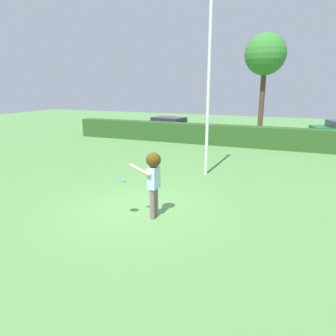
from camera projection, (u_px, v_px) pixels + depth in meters
name	position (u px, v px, depth m)	size (l,w,h in m)	color
ground_plane	(140.00, 211.00, 8.92)	(60.00, 60.00, 0.00)	#588E4A
person	(153.00, 175.00, 8.16)	(0.79, 0.56, 1.82)	slate
frisbee	(121.00, 181.00, 8.15)	(0.27, 0.27, 0.10)	#268CE5
lamppost	(209.00, 80.00, 11.61)	(0.24, 0.24, 6.72)	silver
hedge_row	(223.00, 135.00, 18.55)	(19.82, 0.90, 1.20)	#2C5221
parked_car_black	(169.00, 125.00, 22.63)	(4.46, 2.54, 1.25)	black
maple_tree	(265.00, 55.00, 21.63)	(2.87, 2.87, 7.03)	#503A2C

